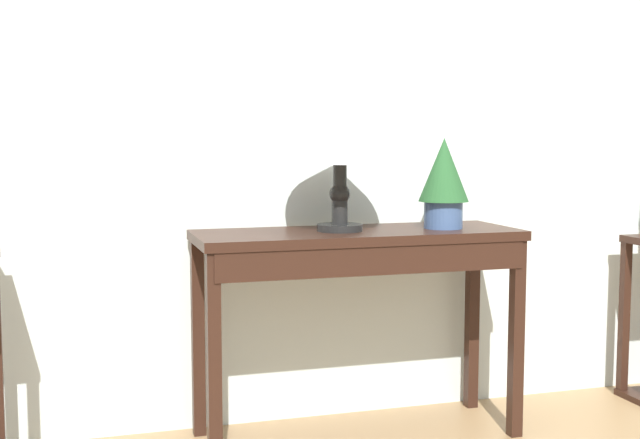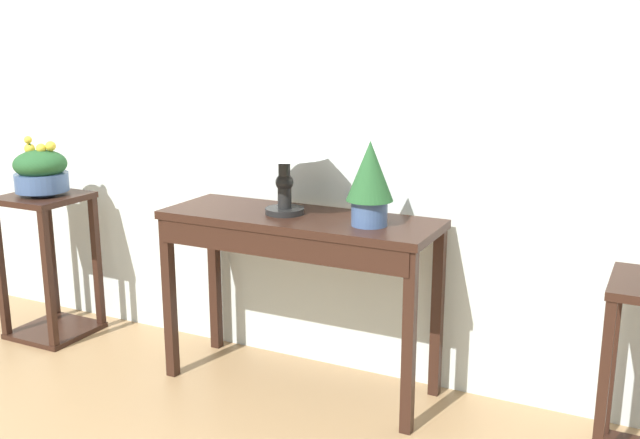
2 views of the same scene
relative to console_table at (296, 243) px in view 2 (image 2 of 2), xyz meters
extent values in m
cube|color=silver|center=(0.00, 0.32, 0.74)|extent=(9.00, 0.10, 2.80)
cube|color=black|center=(0.00, 0.02, 0.10)|extent=(1.19, 0.42, 0.03)
cube|color=black|center=(0.00, -0.17, 0.03)|extent=(1.13, 0.03, 0.10)
cube|color=black|center=(-0.56, -0.15, -0.29)|extent=(0.04, 0.04, 0.74)
cube|color=black|center=(0.56, -0.15, -0.29)|extent=(0.04, 0.04, 0.74)
cube|color=black|center=(-0.56, 0.20, -0.29)|extent=(0.04, 0.04, 0.74)
cube|color=black|center=(0.56, 0.20, -0.29)|extent=(0.04, 0.04, 0.74)
cylinder|color=black|center=(-0.07, 0.02, 0.13)|extent=(0.17, 0.17, 0.02)
cylinder|color=black|center=(-0.07, 0.02, 0.19)|extent=(0.06, 0.06, 0.11)
sphere|color=black|center=(-0.07, 0.02, 0.25)|extent=(0.08, 0.08, 0.08)
cylinder|color=black|center=(-0.07, 0.02, 0.30)|extent=(0.05, 0.05, 0.11)
cone|color=silver|center=(-0.07, 0.02, 0.47)|extent=(0.39, 0.39, 0.23)
cylinder|color=#3D5684|center=(0.33, 0.00, 0.16)|extent=(0.14, 0.14, 0.10)
cone|color=#235128|center=(0.33, 0.00, 0.33)|extent=(0.19, 0.19, 0.24)
cube|color=black|center=(-1.42, -0.03, 0.06)|extent=(0.37, 0.37, 0.03)
cube|color=black|center=(-1.42, -0.03, -0.65)|extent=(0.37, 0.37, 0.03)
cube|color=black|center=(-1.59, -0.19, -0.29)|extent=(0.04, 0.03, 0.68)
cube|color=black|center=(-1.26, -0.19, -0.29)|extent=(0.04, 0.03, 0.68)
cube|color=black|center=(-1.59, 0.14, -0.29)|extent=(0.04, 0.04, 0.68)
cube|color=black|center=(-1.26, 0.14, -0.29)|extent=(0.04, 0.04, 0.68)
cylinder|color=#3D5684|center=(-1.42, -0.03, 0.09)|extent=(0.12, 0.12, 0.02)
cylinder|color=#3D5684|center=(-1.42, -0.03, 0.14)|extent=(0.26, 0.26, 0.09)
ellipsoid|color=#235128|center=(-1.42, -0.03, 0.23)|extent=(0.26, 0.26, 0.14)
cylinder|color=#235128|center=(-1.41, -0.03, 0.25)|extent=(0.03, 0.01, 0.13)
sphere|color=gold|center=(-1.41, -0.03, 0.31)|extent=(0.05, 0.05, 0.05)
cylinder|color=#235128|center=(-1.45, -0.04, 0.25)|extent=(0.06, 0.02, 0.12)
sphere|color=gold|center=(-1.47, -0.04, 0.31)|extent=(0.05, 0.05, 0.05)
cylinder|color=#235128|center=(-1.44, -0.04, 0.27)|extent=(0.05, 0.03, 0.17)
sphere|color=gold|center=(-1.47, -0.05, 0.36)|extent=(0.04, 0.04, 0.04)
cylinder|color=#235128|center=(-1.40, -0.02, 0.26)|extent=(0.06, 0.04, 0.14)
sphere|color=gold|center=(-1.37, 0.00, 0.32)|extent=(0.05, 0.05, 0.05)
cube|color=black|center=(1.26, -0.18, -0.31)|extent=(0.04, 0.03, 0.64)
cube|color=black|center=(1.26, 0.15, -0.31)|extent=(0.04, 0.04, 0.64)
camera|label=1|loc=(-1.01, -2.83, 0.45)|focal=46.66mm
camera|label=2|loc=(1.39, -2.59, 0.82)|focal=40.61mm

